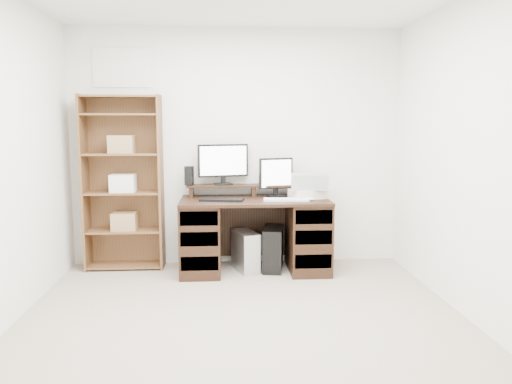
{
  "coord_description": "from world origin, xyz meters",
  "views": [
    {
      "loc": [
        -0.14,
        -3.35,
        1.52
      ],
      "look_at": [
        0.17,
        1.43,
        0.85
      ],
      "focal_mm": 35.0,
      "sensor_mm": 36.0,
      "label": 1
    }
  ],
  "objects": [
    {
      "name": "riser_shelf",
      "position": [
        0.17,
        1.85,
        0.84
      ],
      "size": [
        1.4,
        0.22,
        0.12
      ],
      "color": "black",
      "rests_on": "desk"
    },
    {
      "name": "basket",
      "position": [
        0.74,
        1.67,
        0.92
      ],
      "size": [
        0.39,
        0.3,
        0.16
      ],
      "primitive_type": "cube",
      "rotation": [
        0.0,
        0.0,
        -0.11
      ],
      "color": "#8F9399",
      "rests_on": "printer"
    },
    {
      "name": "monitor_wide",
      "position": [
        -0.14,
        1.88,
        1.11
      ],
      "size": [
        0.53,
        0.19,
        0.42
      ],
      "rotation": [
        0.0,
        0.0,
        0.25
      ],
      "color": "black",
      "rests_on": "riser_shelf"
    },
    {
      "name": "mouse",
      "position": [
        0.72,
        1.49,
        0.77
      ],
      "size": [
        0.09,
        0.07,
        0.03
      ],
      "primitive_type": "ellipsoid",
      "rotation": [
        0.0,
        0.0,
        -0.29
      ],
      "color": "silver",
      "rests_on": "desk"
    },
    {
      "name": "printer",
      "position": [
        0.74,
        1.67,
        0.79
      ],
      "size": [
        0.43,
        0.38,
        0.09
      ],
      "primitive_type": "cube",
      "rotation": [
        0.0,
        0.0,
        0.36
      ],
      "color": "beige",
      "rests_on": "desk"
    },
    {
      "name": "keyboard_black",
      "position": [
        -0.16,
        1.53,
        0.76
      ],
      "size": [
        0.45,
        0.22,
        0.02
      ],
      "primitive_type": "cube",
      "rotation": [
        0.0,
        0.0,
        -0.17
      ],
      "color": "black",
      "rests_on": "desk"
    },
    {
      "name": "room",
      "position": [
        -0.0,
        0.0,
        1.25
      ],
      "size": [
        3.54,
        4.04,
        2.54
      ],
      "color": "tan",
      "rests_on": "ground"
    },
    {
      "name": "keyboard_white",
      "position": [
        0.48,
        1.5,
        0.76
      ],
      "size": [
        0.46,
        0.17,
        0.02
      ],
      "primitive_type": "cube",
      "rotation": [
        0.0,
        0.0,
        -0.08
      ],
      "color": "white",
      "rests_on": "desk"
    },
    {
      "name": "speaker",
      "position": [
        -0.5,
        1.84,
        0.97
      ],
      "size": [
        0.1,
        0.1,
        0.2
      ],
      "primitive_type": "cube",
      "rotation": [
        0.0,
        0.0,
        -0.23
      ],
      "color": "black",
      "rests_on": "riser_shelf"
    },
    {
      "name": "tower_silver",
      "position": [
        0.08,
        1.66,
        0.2
      ],
      "size": [
        0.3,
        0.44,
        0.41
      ],
      "primitive_type": "cube",
      "rotation": [
        0.0,
        0.0,
        0.32
      ],
      "color": "#B3B5BA",
      "rests_on": "ground"
    },
    {
      "name": "tower_black",
      "position": [
        0.37,
        1.67,
        0.22
      ],
      "size": [
        0.26,
        0.47,
        0.44
      ],
      "rotation": [
        0.0,
        0.0,
        -0.16
      ],
      "color": "black",
      "rests_on": "ground"
    },
    {
      "name": "bookshelf",
      "position": [
        -1.17,
        1.86,
        0.92
      ],
      "size": [
        0.8,
        0.3,
        1.8
      ],
      "color": "brown",
      "rests_on": "ground"
    },
    {
      "name": "desk",
      "position": [
        0.17,
        1.64,
        0.39
      ],
      "size": [
        1.5,
        0.7,
        0.75
      ],
      "color": "black",
      "rests_on": "ground"
    },
    {
      "name": "monitor_small",
      "position": [
        0.41,
        1.79,
        0.97
      ],
      "size": [
        0.36,
        0.18,
        0.4
      ],
      "rotation": [
        0.0,
        0.0,
        0.3
      ],
      "color": "black",
      "rests_on": "desk"
    }
  ]
}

